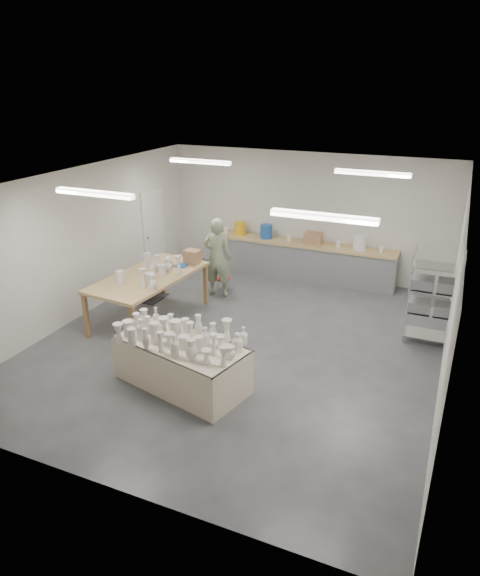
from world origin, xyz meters
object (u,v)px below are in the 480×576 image
at_px(potter, 218,257).
at_px(red_stool, 223,279).
at_px(drying_table, 181,361).
at_px(work_table, 154,275).

height_order(potter, red_stool, potter).
relative_size(drying_table, work_table, 0.87).
xyz_separation_m(drying_table, work_table, (-1.70, 1.95, 0.51)).
xyz_separation_m(work_table, red_stool, (0.62, 1.89, -0.66)).
distance_m(drying_table, red_stool, 3.99).
bearing_deg(red_stool, drying_table, -74.36).
height_order(work_table, red_stool, work_table).
height_order(drying_table, red_stool, drying_table).
relative_size(drying_table, potter, 1.29).
bearing_deg(red_stool, work_table, -108.26).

